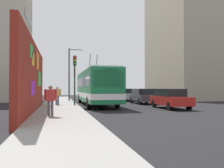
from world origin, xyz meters
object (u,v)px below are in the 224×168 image
(city_bus, at_px, (96,86))
(traffic_light, at_px, (75,72))
(pedestrian_midblock, at_px, (57,94))
(street_lamp, at_px, (71,70))
(pedestrian_near_wall, at_px, (51,98))
(parked_car_silver, at_px, (128,94))
(parked_car_champagne, at_px, (118,94))
(parked_car_red, at_px, (170,98))
(parked_car_dark_gray, at_px, (143,96))

(city_bus, xyz_separation_m, traffic_light, (-2.10, 2.15, 1.21))
(pedestrian_midblock, distance_m, street_lamp, 8.29)
(pedestrian_near_wall, bearing_deg, traffic_light, -12.32)
(pedestrian_near_wall, bearing_deg, pedestrian_midblock, -1.95)
(parked_car_silver, relative_size, pedestrian_near_wall, 2.87)
(city_bus, xyz_separation_m, parked_car_silver, (6.92, -5.20, -1.01))
(pedestrian_midblock, xyz_separation_m, pedestrian_near_wall, (-9.24, 0.31, 0.00))
(traffic_light, height_order, street_lamp, street_lamp)
(city_bus, distance_m, parked_car_champagne, 13.24)
(parked_car_red, relative_size, parked_car_silver, 0.97)
(parked_car_champagne, xyz_separation_m, pedestrian_midblock, (-13.16, 8.82, 0.27))
(parked_car_dark_gray, bearing_deg, street_lamp, 52.04)
(parked_car_dark_gray, relative_size, pedestrian_near_wall, 2.54)
(parked_car_dark_gray, xyz_separation_m, traffic_light, (-3.09, 7.35, 2.22))
(parked_car_champagne, height_order, pedestrian_near_wall, pedestrian_near_wall)
(city_bus, bearing_deg, parked_car_champagne, -23.20)
(parked_car_silver, xyz_separation_m, traffic_light, (-9.01, 7.35, 2.21))
(parked_car_red, distance_m, parked_car_champagne, 17.52)
(parked_car_champagne, distance_m, pedestrian_midblock, 15.85)
(pedestrian_midblock, relative_size, pedestrian_near_wall, 1.00)
(parked_car_silver, xyz_separation_m, pedestrian_midblock, (-7.95, 8.82, 0.27))
(pedestrian_near_wall, bearing_deg, parked_car_champagne, -22.19)
(city_bus, relative_size, pedestrian_near_wall, 7.68)
(city_bus, height_order, traffic_light, city_bus)
(pedestrian_midblock, xyz_separation_m, traffic_light, (-1.06, -1.47, 1.95))
(parked_car_red, bearing_deg, traffic_light, 65.88)
(traffic_light, bearing_deg, parked_car_champagne, -27.32)
(parked_car_champagne, bearing_deg, pedestrian_near_wall, 157.81)
(city_bus, distance_m, street_lamp, 7.22)
(traffic_light, distance_m, street_lamp, 8.77)
(city_bus, bearing_deg, traffic_light, 134.26)
(street_lamp, bearing_deg, parked_car_silver, -87.79)
(parked_car_silver, relative_size, street_lamp, 0.74)
(city_bus, xyz_separation_m, parked_car_champagne, (12.13, -5.20, -1.01))
(parked_car_red, distance_m, pedestrian_midblock, 9.84)
(city_bus, relative_size, street_lamp, 1.97)
(parked_car_dark_gray, distance_m, traffic_light, 8.28)
(pedestrian_near_wall, bearing_deg, parked_car_silver, -27.99)
(street_lamp, bearing_deg, parked_car_champagne, -52.79)
(pedestrian_midblock, xyz_separation_m, street_lamp, (7.67, -1.59, 2.71))
(parked_car_champagne, bearing_deg, parked_car_dark_gray, 180.00)
(city_bus, xyz_separation_m, parked_car_dark_gray, (1.00, -5.20, -1.01))
(parked_car_champagne, height_order, pedestrian_midblock, pedestrian_midblock)
(parked_car_silver, bearing_deg, pedestrian_midblock, 132.02)
(parked_car_silver, distance_m, pedestrian_midblock, 11.88)
(parked_car_red, relative_size, pedestrian_midblock, 2.78)
(parked_car_silver, distance_m, street_lamp, 7.83)
(parked_car_silver, height_order, street_lamp, street_lamp)
(pedestrian_midblock, relative_size, street_lamp, 0.26)
(city_bus, relative_size, parked_car_champagne, 2.67)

